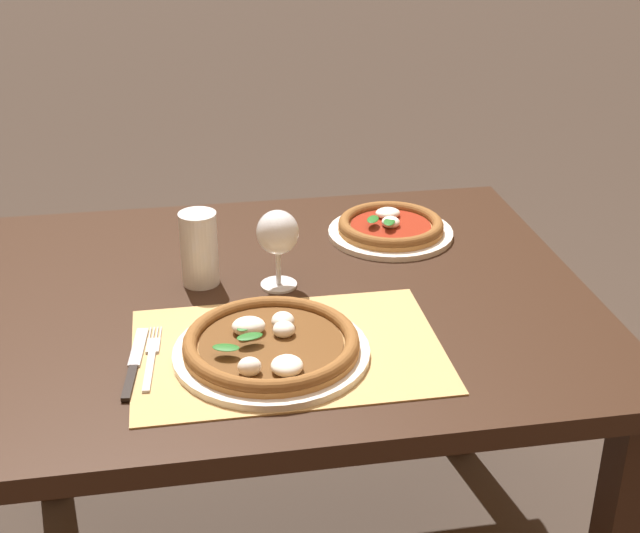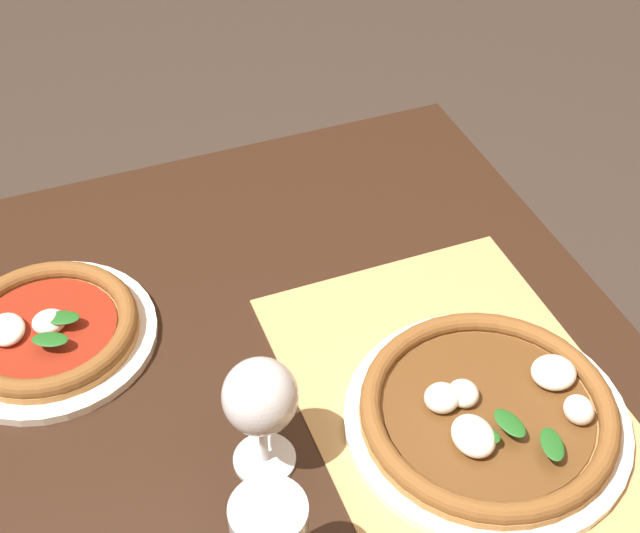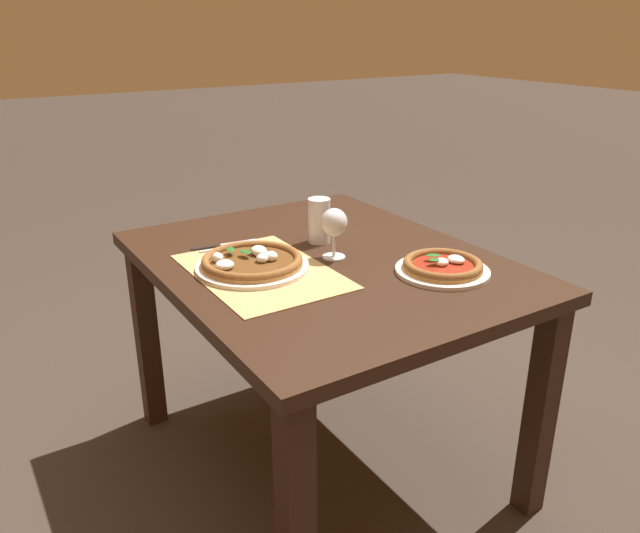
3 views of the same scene
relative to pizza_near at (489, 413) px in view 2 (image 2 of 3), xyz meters
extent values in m
cube|color=black|center=(0.04, 0.22, -0.04)|extent=(1.18, 0.95, 0.04)
cube|color=black|center=(0.57, -0.19, -0.41)|extent=(0.07, 0.07, 0.70)
cube|color=tan|center=(0.03, 0.01, -0.02)|extent=(0.52, 0.36, 0.00)
cylinder|color=silver|center=(0.00, 0.00, -0.01)|extent=(0.33, 0.33, 0.01)
cylinder|color=#B77F42|center=(0.00, 0.00, 0.00)|extent=(0.29, 0.29, 0.01)
torus|color=brown|center=(0.00, 0.00, 0.01)|extent=(0.29, 0.29, 0.02)
cylinder|color=brown|center=(0.00, 0.00, 0.00)|extent=(0.24, 0.24, 0.00)
ellipsoid|color=white|center=(0.02, 0.02, 0.02)|extent=(0.04, 0.04, 0.03)
ellipsoid|color=white|center=(0.03, 0.05, 0.02)|extent=(0.04, 0.04, 0.03)
ellipsoid|color=white|center=(-0.04, -0.09, 0.02)|extent=(0.04, 0.03, 0.03)
ellipsoid|color=white|center=(-0.03, 0.04, 0.02)|extent=(0.06, 0.05, 0.03)
ellipsoid|color=white|center=(0.01, -0.09, 0.02)|extent=(0.05, 0.05, 0.03)
ellipsoid|color=#1E5B1E|center=(-0.04, 0.00, 0.02)|extent=(0.05, 0.03, 0.00)
ellipsoid|color=#1E5B1E|center=(-0.08, -0.03, 0.02)|extent=(0.05, 0.04, 0.00)
ellipsoid|color=#1E5B1E|center=(-0.04, 0.03, 0.02)|extent=(0.05, 0.05, 0.00)
cylinder|color=silver|center=(0.31, 0.45, -0.02)|extent=(0.27, 0.27, 0.01)
cylinder|color=#B77F42|center=(0.31, 0.45, -0.01)|extent=(0.23, 0.23, 0.01)
torus|color=brown|center=(0.31, 0.45, 0.00)|extent=(0.23, 0.23, 0.02)
cylinder|color=maroon|center=(0.31, 0.45, 0.00)|extent=(0.17, 0.17, 0.00)
ellipsoid|color=white|center=(0.31, 0.44, 0.01)|extent=(0.04, 0.04, 0.02)
ellipsoid|color=white|center=(0.32, 0.49, 0.01)|extent=(0.05, 0.04, 0.02)
ellipsoid|color=#1E5B1E|center=(0.30, 0.43, 0.02)|extent=(0.04, 0.05, 0.00)
ellipsoid|color=#1E5B1E|center=(0.27, 0.45, 0.02)|extent=(0.04, 0.05, 0.00)
cylinder|color=silver|center=(0.05, 0.25, -0.02)|extent=(0.07, 0.07, 0.00)
cylinder|color=silver|center=(0.05, 0.25, 0.01)|extent=(0.01, 0.01, 0.06)
ellipsoid|color=silver|center=(0.05, 0.25, 0.09)|extent=(0.08, 0.08, 0.08)
ellipsoid|color=#AD5B14|center=(0.05, 0.25, 0.08)|extent=(0.07, 0.07, 0.05)
cylinder|color=silver|center=(-0.10, 0.29, 0.10)|extent=(0.07, 0.07, 0.02)
camera|label=1|loc=(-0.13, -1.26, 0.76)|focal=50.00mm
camera|label=2|loc=(-0.51, 0.40, 0.81)|focal=50.00mm
camera|label=3|loc=(1.52, -0.73, 0.65)|focal=35.00mm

